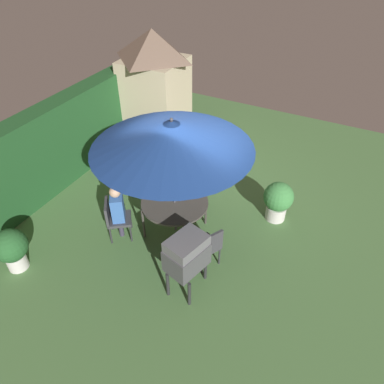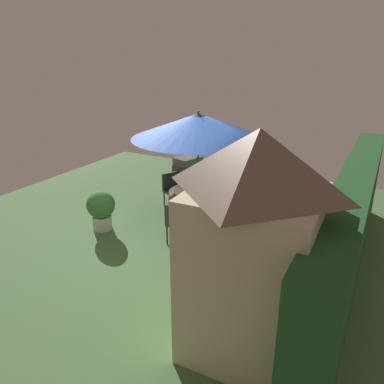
{
  "view_description": "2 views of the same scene",
  "coord_description": "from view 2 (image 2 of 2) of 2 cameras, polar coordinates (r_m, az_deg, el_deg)",
  "views": [
    {
      "loc": [
        -5.62,
        -2.65,
        5.41
      ],
      "look_at": [
        -0.78,
        -0.14,
        1.02
      ],
      "focal_mm": 33.7,
      "sensor_mm": 36.0,
      "label": 1
    },
    {
      "loc": [
        6.23,
        3.83,
        3.79
      ],
      "look_at": [
        -0.09,
        0.47,
        1.1
      ],
      "focal_mm": 35.02,
      "sensor_mm": 36.0,
      "label": 2
    }
  ],
  "objects": [
    {
      "name": "potted_plant_by_grill",
      "position": [
        8.61,
        -13.68,
        -2.39
      ],
      "size": [
        0.63,
        0.63,
        0.91
      ],
      "color": "silver",
      "rests_on": "ground"
    },
    {
      "name": "chair_near_shed",
      "position": [
        7.73,
        -2.16,
        -4.42
      ],
      "size": [
        0.51,
        0.51,
        0.9
      ],
      "color": "#38383D",
      "rests_on": "ground"
    },
    {
      "name": "person_in_blue",
      "position": [
        8.82,
        8.14,
        0.46
      ],
      "size": [
        0.42,
        0.39,
        1.26
      ],
      "color": "#3866B2",
      "rests_on": "ground"
    },
    {
      "name": "garden_shed",
      "position": [
        4.73,
        9.3,
        -8.19
      ],
      "size": [
        1.6,
        1.65,
        3.01
      ],
      "color": "#C6B793",
      "rests_on": "ground"
    },
    {
      "name": "ground_plane",
      "position": [
        8.23,
        -3.21,
        -6.84
      ],
      "size": [
        11.0,
        11.0,
        0.0
      ],
      "primitive_type": "plane",
      "color": "#47703D"
    },
    {
      "name": "patio_umbrella",
      "position": [
        8.19,
        0.95,
        10.03
      ],
      "size": [
        2.93,
        2.93,
        2.61
      ],
      "color": "#4C4C51",
      "rests_on": "ground"
    },
    {
      "name": "potted_plant_by_shed",
      "position": [
        10.08,
        17.85,
        0.62
      ],
      "size": [
        0.63,
        0.63,
        0.89
      ],
      "color": "silver",
      "rests_on": "ground"
    },
    {
      "name": "bbq_grill",
      "position": [
        9.94,
        -0.63,
        3.37
      ],
      "size": [
        0.81,
        0.67,
        1.2
      ],
      "color": "#47474C",
      "rests_on": "ground"
    },
    {
      "name": "person_in_red",
      "position": [
        7.7,
        -1.92,
        -2.4
      ],
      "size": [
        0.27,
        0.36,
        1.26
      ],
      "color": "#CC3D33",
      "rests_on": "ground"
    },
    {
      "name": "hedge_backdrop",
      "position": [
        6.83,
        22.76,
        -5.29
      ],
      "size": [
        7.0,
        0.53,
        1.98
      ],
      "color": "#1E4C23",
      "rests_on": "ground"
    },
    {
      "name": "patio_table",
      "position": [
        8.62,
        0.89,
        -0.29
      ],
      "size": [
        1.34,
        1.34,
        0.77
      ],
      "color": "#47423D",
      "rests_on": "ground"
    },
    {
      "name": "chair_far_side",
      "position": [
        8.93,
        8.59,
        -1.1
      ],
      "size": [
        0.64,
        0.65,
        0.9
      ],
      "color": "#38383D",
      "rests_on": "ground"
    },
    {
      "name": "chair_toward_hedge",
      "position": [
        9.58,
        -2.92,
        0.63
      ],
      "size": [
        0.63,
        0.63,
        0.9
      ],
      "color": "#38383D",
      "rests_on": "ground"
    }
  ]
}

